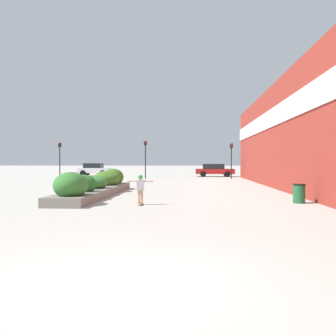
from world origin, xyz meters
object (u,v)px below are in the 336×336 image
object	(u,v)px
skateboarder	(140,186)
car_center_right	(94,169)
car_center_left	(214,170)
traffic_light_right	(231,155)
skateboard	(140,203)
traffic_light_left	(145,153)
traffic_light_far_left	(60,154)
trash_bin	(299,194)
car_leftmost	(284,169)

from	to	relation	value
skateboarder	car_center_right	distance (m)	31.48
car_center_left	traffic_light_right	world-z (taller)	traffic_light_right
traffic_light_right	skateboard	bearing A→B (deg)	-104.41
skateboarder	traffic_light_left	size ratio (longest dim) A/B	0.29
car_center_left	traffic_light_far_left	world-z (taller)	traffic_light_far_left
trash_bin	car_leftmost	distance (m)	27.91
traffic_light_left	car_center_right	bearing A→B (deg)	135.66
skateboarder	traffic_light_right	size ratio (longest dim) A/B	0.32
skateboard	car_leftmost	size ratio (longest dim) A/B	0.16
skateboarder	traffic_light_left	bearing A→B (deg)	92.33
traffic_light_far_left	trash_bin	bearing A→B (deg)	-49.80
skateboarder	traffic_light_left	distance (m)	23.12
skateboard	trash_bin	bearing A→B (deg)	4.77
car_leftmost	car_center_left	distance (m)	7.89
skateboarder	car_center_left	distance (m)	28.72
car_leftmost	trash_bin	bearing A→B (deg)	167.81
skateboard	skateboarder	distance (m)	0.71
traffic_light_right	traffic_light_far_left	bearing A→B (deg)	-176.97
traffic_light_right	skateboarder	bearing A→B (deg)	-104.41
traffic_light_far_left	car_leftmost	bearing A→B (deg)	13.79
car_center_left	traffic_light_left	bearing A→B (deg)	-53.16
skateboard	car_leftmost	world-z (taller)	car_leftmost
car_leftmost	traffic_light_left	bearing A→B (deg)	109.78
skateboarder	traffic_light_right	distance (m)	24.21
car_center_right	traffic_light_right	xyz separation A→B (m)	(15.90, -6.49, 1.63)
car_center_left	car_center_right	bearing A→B (deg)	-96.03
skateboard	car_center_left	xyz separation A→B (m)	(4.57, 28.35, 0.71)
skateboarder	car_leftmost	xyz separation A→B (m)	(12.47, 28.35, 0.09)
traffic_light_left	trash_bin	bearing A→B (deg)	-66.91
trash_bin	traffic_light_right	distance (m)	22.42
skateboarder	traffic_light_far_left	size ratio (longest dim) A/B	0.31
car_center_left	trash_bin	bearing A→B (deg)	4.19
traffic_light_left	traffic_light_right	world-z (taller)	traffic_light_left
skateboard	traffic_light_right	world-z (taller)	traffic_light_right
car_leftmost	traffic_light_far_left	world-z (taller)	traffic_light_far_left
car_center_left	car_center_right	distance (m)	14.54
skateboard	trash_bin	world-z (taller)	trash_bin
skateboard	traffic_light_far_left	distance (m)	25.35
car_center_left	traffic_light_far_left	distance (m)	17.21
car_center_left	skateboard	bearing A→B (deg)	-9.16
skateboard	car_center_right	bearing A→B (deg)	103.84
traffic_light_right	traffic_light_far_left	xyz separation A→B (m)	(-17.51, -0.93, 0.05)
skateboard	car_center_left	bearing A→B (deg)	76.37
car_center_left	traffic_light_far_left	xyz separation A→B (m)	(-16.08, -5.89, 1.71)
car_center_left	car_center_right	xyz separation A→B (m)	(-14.46, 1.53, 0.03)
trash_bin	car_center_left	xyz separation A→B (m)	(-2.00, 27.28, 0.37)
car_center_right	traffic_light_right	size ratio (longest dim) A/B	1.08
car_center_right	skateboard	bearing A→B (deg)	18.31
skateboard	trash_bin	distance (m)	6.67
car_leftmost	traffic_light_right	distance (m)	8.29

